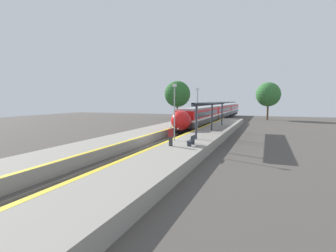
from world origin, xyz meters
TOP-DOWN VIEW (x-y plane):
  - ground_plane at (0.00, 0.00)m, footprint 120.00×120.00m
  - rail_left at (-0.72, 0.00)m, footprint 0.08×90.00m
  - rail_right at (0.72, 0.00)m, footprint 0.08×90.00m
  - train at (0.00, 36.29)m, footprint 2.80×60.31m
  - platform_right at (3.86, 0.00)m, footprint 4.34×64.00m
  - platform_left at (-3.85, 0.00)m, footprint 4.32×64.00m
  - platform_bench at (4.72, -3.53)m, footprint 0.44×1.46m
  - person_waiting at (3.07, -4.42)m, footprint 0.36×0.22m
  - railway_signal at (-1.93, 23.41)m, footprint 0.28×0.28m
  - lamppost_near at (2.35, -1.44)m, footprint 0.36×0.20m
  - lamppost_mid at (2.35, 7.39)m, footprint 0.36×0.20m
  - station_canopy at (4.67, 8.22)m, footprint 2.02×18.81m
  - background_tree_left at (-11.44, 39.71)m, footprint 6.76×6.76m
  - background_tree_right at (10.77, 44.18)m, footprint 5.96×5.96m

SIDE VIEW (x-z plane):
  - ground_plane at x=0.00m, z-range 0.00..0.00m
  - rail_left at x=-0.72m, z-range 0.00..0.15m
  - rail_right at x=0.72m, z-range 0.00..0.15m
  - platform_right at x=3.86m, z-range 0.00..0.96m
  - platform_left at x=-3.85m, z-range 0.00..0.96m
  - platform_bench at x=4.72m, z-range 0.97..1.86m
  - person_waiting at x=3.07m, z-range 0.99..2.68m
  - train at x=0.00m, z-range 0.27..3.96m
  - railway_signal at x=-1.93m, z-range 0.47..4.52m
  - lamppost_near at x=2.35m, z-range 1.34..6.84m
  - lamppost_mid at x=2.35m, z-range 1.34..6.84m
  - station_canopy at x=4.67m, z-range 2.58..6.28m
  - background_tree_right at x=10.77m, z-range 1.65..10.93m
  - background_tree_left at x=-11.44m, z-range 1.54..11.39m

